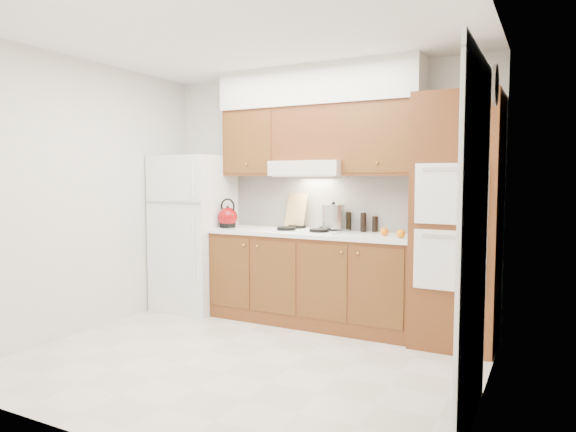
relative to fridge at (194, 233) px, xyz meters
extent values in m
plane|color=beige|center=(1.41, -1.14, -0.86)|extent=(3.60, 3.60, 0.00)
plane|color=white|center=(1.41, -1.14, 1.74)|extent=(3.60, 3.60, 0.00)
cube|color=silver|center=(1.41, 0.36, 0.44)|extent=(3.60, 0.02, 2.60)
cube|color=silver|center=(-0.40, -1.14, 0.44)|extent=(0.02, 3.00, 2.60)
cube|color=silver|center=(3.21, -1.14, 0.44)|extent=(0.02, 3.00, 2.60)
cube|color=white|center=(0.00, 0.00, 0.00)|extent=(0.75, 0.72, 1.72)
cube|color=brown|center=(1.43, 0.06, -0.41)|extent=(2.11, 0.60, 0.90)
cube|color=white|center=(1.43, 0.05, 0.06)|extent=(2.13, 0.62, 0.04)
cube|color=white|center=(1.43, 0.34, 0.36)|extent=(2.11, 0.03, 0.56)
cube|color=brown|center=(2.85, 0.03, 0.24)|extent=(0.70, 0.65, 2.20)
cube|color=brown|center=(0.69, 0.19, 0.99)|extent=(0.63, 0.33, 0.70)
cube|color=brown|center=(2.12, 0.19, 0.99)|extent=(0.73, 0.33, 0.70)
cube|color=silver|center=(1.38, 0.13, 0.71)|extent=(0.75, 0.45, 0.15)
cube|color=brown|center=(1.38, 0.19, 1.06)|extent=(0.75, 0.33, 0.55)
cube|color=silver|center=(1.43, 0.18, 1.54)|extent=(2.13, 0.36, 0.40)
cube|color=white|center=(1.38, 0.07, 0.09)|extent=(0.74, 0.50, 0.01)
cube|color=black|center=(3.19, -1.49, 0.19)|extent=(0.02, 0.90, 2.10)
cylinder|color=#3F3833|center=(3.19, -0.59, 1.29)|extent=(0.02, 0.30, 0.30)
sphere|color=maroon|center=(0.47, -0.03, 0.20)|extent=(0.21, 0.21, 0.21)
cube|color=tan|center=(1.16, 0.25, 0.28)|extent=(0.28, 0.17, 0.35)
cylinder|color=#AFAFB4|center=(1.62, 0.16, 0.23)|extent=(0.29, 0.29, 0.23)
cylinder|color=black|center=(1.73, 0.31, 0.17)|extent=(0.07, 0.07, 0.19)
cylinder|color=black|center=(1.91, 0.25, 0.18)|extent=(0.06, 0.06, 0.19)
cylinder|color=black|center=(2.01, 0.31, 0.16)|extent=(0.06, 0.06, 0.16)
sphere|color=orange|center=(2.39, -0.10, 0.12)|extent=(0.09, 0.09, 0.08)
sphere|color=orange|center=(2.20, 0.01, 0.12)|extent=(0.08, 0.08, 0.08)
camera|label=1|loc=(3.60, -4.62, 0.63)|focal=32.00mm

